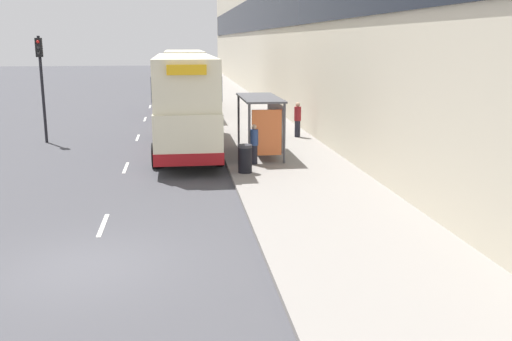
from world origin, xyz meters
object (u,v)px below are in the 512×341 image
car_1 (174,82)px  double_decker_bus_ahead (185,81)px  traffic_light_far_kerb (41,72)px  double_decker_bus_near (185,101)px  bus_shelter (265,115)px  car_0 (180,72)px  pedestrian_at_shelter (254,144)px  litter_bin (245,159)px  pedestrian_1 (298,119)px

car_1 → double_decker_bus_ahead: bearing=-87.5°
car_1 → traffic_light_far_kerb: traffic_light_far_kerb is taller
traffic_light_far_kerb → double_decker_bus_near: bearing=-24.6°
double_decker_bus_near → double_decker_bus_ahead: (0.17, 13.74, -0.00)m
bus_shelter → double_decker_bus_ahead: (-3.13, 16.03, 0.41)m
car_0 → traffic_light_far_kerb: (-7.02, -49.25, 2.57)m
pedestrian_at_shelter → litter_bin: pedestrian_at_shelter is taller
double_decker_bus_ahead → pedestrian_at_shelter: size_ratio=6.78×
double_decker_bus_near → pedestrian_1: 6.27m
double_decker_bus_near → traffic_light_far_kerb: (-6.88, 3.15, 1.19)m
car_0 → car_1: 19.13m
pedestrian_1 → double_decker_bus_near: bearing=-157.8°
pedestrian_at_shelter → traffic_light_far_kerb: (-9.49, 7.09, 2.52)m
bus_shelter → pedestrian_at_shelter: (-0.68, -1.64, -0.92)m
double_decker_bus_near → traffic_light_far_kerb: 7.65m
car_0 → double_decker_bus_ahead: bearing=-90.0°
double_decker_bus_near → litter_bin: double_decker_bus_near is taller
car_0 → pedestrian_at_shelter: bearing=-87.5°
traffic_light_far_kerb → car_1: bearing=78.4°
pedestrian_at_shelter → traffic_light_far_kerb: bearing=143.2°
double_decker_bus_ahead → car_0: double_decker_bus_ahead is taller
pedestrian_at_shelter → pedestrian_1: bearing=63.9°
double_decker_bus_ahead → litter_bin: (1.91, -19.12, -1.62)m
pedestrian_1 → car_0: bearing=96.3°
pedestrian_at_shelter → litter_bin: (-0.54, -1.45, -0.29)m
car_1 → pedestrian_at_shelter: pedestrian_at_shelter is taller
bus_shelter → double_decker_bus_near: size_ratio=0.37×
bus_shelter → litter_bin: bearing=-111.6°
bus_shelter → car_0: bus_shelter is taller
pedestrian_1 → double_decker_bus_ahead: bearing=115.8°
double_decker_bus_ahead → traffic_light_far_kerb: (-7.04, -10.59, 1.19)m
double_decker_bus_near → car_0: size_ratio=2.92×
car_1 → bus_shelter: bearing=-83.6°
car_1 → traffic_light_far_kerb: (-6.20, -30.13, 2.62)m
car_1 → pedestrian_at_shelter: 37.37m
bus_shelter → car_1: bearing=96.4°
pedestrian_1 → litter_bin: pedestrian_1 is taller
traffic_light_far_kerb → bus_shelter: bearing=-28.2°
pedestrian_1 → litter_bin: bearing=-115.1°
pedestrian_1 → traffic_light_far_kerb: bearing=176.2°
bus_shelter → litter_bin: (-1.22, -3.09, -1.21)m
double_decker_bus_near → car_0: (0.15, 52.40, -1.38)m
pedestrian_1 → litter_bin: 8.52m
bus_shelter → double_decker_bus_near: (-3.30, 2.30, 0.41)m
pedestrian_1 → car_1: bearing=101.6°
pedestrian_at_shelter → car_1: bearing=95.0°
pedestrian_at_shelter → pedestrian_1: pedestrian_1 is taller
car_0 → traffic_light_far_kerb: size_ratio=0.75×
traffic_light_far_kerb → litter_bin: bearing=-43.6°
double_decker_bus_ahead → pedestrian_1: 12.74m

